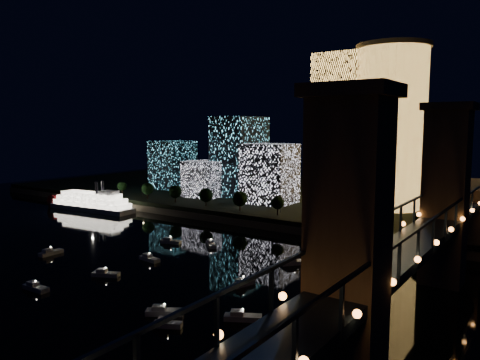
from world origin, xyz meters
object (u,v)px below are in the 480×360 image
at_px(tower_cylindrical, 391,127).
at_px(truss_bridge, 393,268).
at_px(riverboat, 88,202).
at_px(tower_rectangular, 341,130).

relative_size(tower_cylindrical, truss_bridge, 0.29).
bearing_deg(truss_bridge, riverboat, 160.46).
bearing_deg(tower_rectangular, truss_bridge, -63.15).
distance_m(tower_cylindrical, riverboat, 156.40).
bearing_deg(tower_rectangular, tower_cylindrical, 10.32).
distance_m(tower_cylindrical, tower_rectangular, 23.35).
relative_size(tower_rectangular, truss_bridge, 0.27).
distance_m(truss_bridge, riverboat, 187.56).
xyz_separation_m(tower_cylindrical, riverboat, (-134.49, -69.62, -39.07)).
height_order(tower_cylindrical, riverboat, tower_cylindrical).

